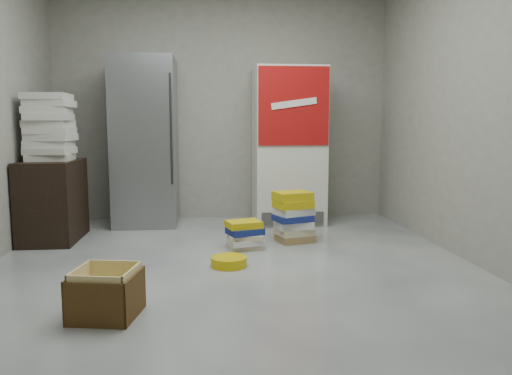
{
  "coord_description": "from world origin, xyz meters",
  "views": [
    {
      "loc": [
        -0.19,
        -3.67,
        1.16
      ],
      "look_at": [
        0.23,
        0.7,
        0.6
      ],
      "focal_mm": 35.0,
      "sensor_mm": 36.0,
      "label": 1
    }
  ],
  "objects_px": {
    "phonebook_stack_main": "(294,217)",
    "cardboard_box": "(106,297)",
    "steel_fridge": "(145,142)",
    "wood_shelf": "(53,201)",
    "coke_cooler": "(288,146)"
  },
  "relations": [
    {
      "from": "steel_fridge",
      "to": "wood_shelf",
      "type": "height_order",
      "value": "steel_fridge"
    },
    {
      "from": "phonebook_stack_main",
      "to": "cardboard_box",
      "type": "xyz_separation_m",
      "value": [
        -1.45,
        -1.79,
        -0.13
      ]
    },
    {
      "from": "coke_cooler",
      "to": "cardboard_box",
      "type": "relative_size",
      "value": 4.15
    },
    {
      "from": "steel_fridge",
      "to": "phonebook_stack_main",
      "type": "relative_size",
      "value": 3.8
    },
    {
      "from": "coke_cooler",
      "to": "phonebook_stack_main",
      "type": "height_order",
      "value": "coke_cooler"
    },
    {
      "from": "wood_shelf",
      "to": "cardboard_box",
      "type": "relative_size",
      "value": 1.84
    },
    {
      "from": "steel_fridge",
      "to": "phonebook_stack_main",
      "type": "distance_m",
      "value": 1.98
    },
    {
      "from": "coke_cooler",
      "to": "cardboard_box",
      "type": "height_order",
      "value": "coke_cooler"
    },
    {
      "from": "steel_fridge",
      "to": "coke_cooler",
      "type": "xyz_separation_m",
      "value": [
        1.65,
        -0.01,
        -0.05
      ]
    },
    {
      "from": "wood_shelf",
      "to": "cardboard_box",
      "type": "height_order",
      "value": "wood_shelf"
    },
    {
      "from": "wood_shelf",
      "to": "cardboard_box",
      "type": "distance_m",
      "value": 2.3
    },
    {
      "from": "coke_cooler",
      "to": "wood_shelf",
      "type": "relative_size",
      "value": 2.25
    },
    {
      "from": "phonebook_stack_main",
      "to": "cardboard_box",
      "type": "distance_m",
      "value": 2.31
    },
    {
      "from": "phonebook_stack_main",
      "to": "wood_shelf",
      "type": "bearing_deg",
      "value": 155.73
    },
    {
      "from": "steel_fridge",
      "to": "phonebook_stack_main",
      "type": "xyz_separation_m",
      "value": [
        1.54,
        -1.04,
        -0.7
      ]
    }
  ]
}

